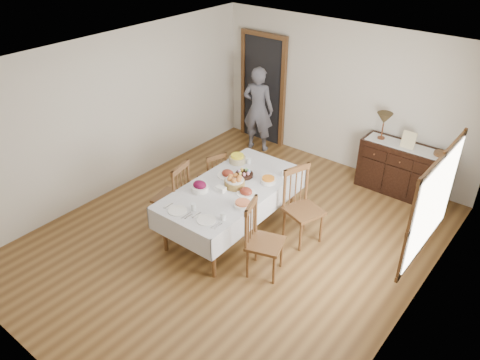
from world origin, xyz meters
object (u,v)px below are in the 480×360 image
Objects in this scene: person at (258,106)px; table_lamp at (384,119)px; chair_right_far at (301,205)px; sideboard at (403,170)px; dining_table at (232,192)px; chair_left_far at (214,176)px; chair_right_near at (261,239)px; chair_left_near at (174,195)px.

person is 3.86× the size of table_lamp.
sideboard is (0.67, 2.11, -0.13)m from chair_right_far.
table_lamp is (0.20, 2.10, 0.66)m from chair_right_far.
chair_left_far reaches higher than dining_table.
dining_table is 2.50× the size of chair_left_far.
dining_table is 1.26× the size of person.
chair_left_near is at bearing 70.86° from chair_right_near.
chair_right_near is 3.13m from table_lamp.
chair_right_near is at bearing 80.95° from chair_left_far.
chair_left_far is at bearing 168.54° from chair_left_near.
table_lamp is at bearing 136.97° from chair_left_near.
person reaches higher than chair_right_near.
chair_left_far is 0.62× the size of sideboard.
chair_right_far reaches higher than chair_left_near.
chair_left_far is at bearing 148.46° from dining_table.
chair_left_far reaches higher than sideboard.
dining_table is 2.76m from person.
chair_right_far is at bearing -19.24° from chair_right_near.
chair_right_near is at bearing -161.93° from chair_right_far.
sideboard is 2.92m from person.
chair_left_far is 0.51× the size of person.
chair_left_far is at bearing 90.93° from person.
chair_right_near reaches higher than sideboard.
chair_right_far is 0.63× the size of person.
chair_right_near is 0.94× the size of chair_right_far.
person is at bearing 118.03° from dining_table.
chair_left_far is 1.86m from chair_right_near.
table_lamp reaches higher than chair_right_far.
chair_right_far is at bearing 123.33° from person.
chair_left_near is 1.61m from chair_right_near.
chair_left_near is 1.87m from chair_right_far.
chair_left_near is at bearing -121.11° from table_lamp.
chair_right_far is at bearing 111.49° from chair_left_far.
chair_left_far is (-0.75, 0.44, -0.22)m from dining_table.
chair_right_far is at bearing -95.52° from table_lamp.
person is at bearing 67.71° from chair_right_far.
person is (-2.21, 1.93, 0.32)m from chair_right_far.
dining_table is at bearing -112.79° from table_lamp.
chair_left_near is 0.74× the size of sideboard.
chair_right_near reaches higher than chair_left_far.
chair_left_far is 1.95× the size of table_lamp.
table_lamp reaches higher than chair_left_far.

